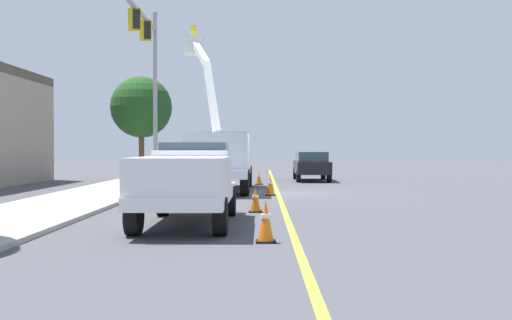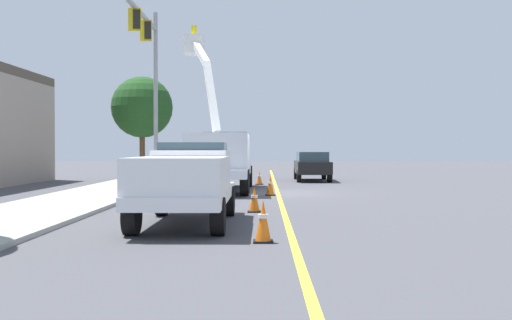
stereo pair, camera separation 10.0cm
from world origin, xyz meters
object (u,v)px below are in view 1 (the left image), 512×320
(service_pickup_truck, at_px, (188,180))
(traffic_cone_mid_rear, at_px, (270,186))
(passing_minivan, at_px, (311,164))
(traffic_signal_mast, at_px, (149,64))
(traffic_cone_leading, at_px, (266,221))
(traffic_cone_mid_front, at_px, (255,200))
(traffic_cone_trailing, at_px, (259,178))
(utility_bucket_truck, at_px, (221,154))

(service_pickup_truck, height_order, traffic_cone_mid_rear, service_pickup_truck)
(passing_minivan, height_order, traffic_signal_mast, traffic_signal_mast)
(service_pickup_truck, xyz_separation_m, traffic_cone_leading, (-2.71, -1.92, -0.70))
(service_pickup_truck, bearing_deg, traffic_cone_leading, -144.70)
(traffic_cone_leading, bearing_deg, traffic_cone_mid_front, 2.75)
(service_pickup_truck, bearing_deg, passing_minivan, -13.63)
(traffic_cone_mid_rear, relative_size, traffic_cone_trailing, 1.16)
(passing_minivan, relative_size, traffic_cone_leading, 5.59)
(utility_bucket_truck, relative_size, service_pickup_truck, 1.46)
(service_pickup_truck, bearing_deg, traffic_signal_mast, 14.51)
(utility_bucket_truck, distance_m, traffic_cone_mid_front, 9.07)
(traffic_cone_mid_rear, height_order, traffic_cone_trailing, traffic_cone_mid_rear)
(traffic_cone_leading, height_order, traffic_cone_mid_rear, traffic_cone_leading)
(traffic_cone_mid_rear, bearing_deg, traffic_signal_mast, 47.49)
(utility_bucket_truck, distance_m, service_pickup_truck, 11.67)
(service_pickup_truck, relative_size, traffic_cone_leading, 6.52)
(passing_minivan, height_order, traffic_cone_mid_front, passing_minivan)
(utility_bucket_truck, xyz_separation_m, traffic_cone_trailing, (4.26, -1.68, -1.29))
(utility_bucket_truck, relative_size, passing_minivan, 1.71)
(service_pickup_truck, bearing_deg, utility_bucket_truck, -0.09)
(utility_bucket_truck, distance_m, traffic_cone_mid_rear, 3.71)
(utility_bucket_truck, bearing_deg, traffic_cone_mid_front, -169.51)
(utility_bucket_truck, distance_m, traffic_signal_mast, 6.37)
(service_pickup_truck, xyz_separation_m, traffic_cone_mid_rear, (8.92, -2.20, -0.72))
(traffic_cone_leading, height_order, traffic_cone_mid_front, traffic_cone_leading)
(service_pickup_truck, distance_m, traffic_signal_mast, 15.61)
(traffic_cone_mid_rear, xyz_separation_m, traffic_cone_trailing, (7.00, 0.49, -0.05))
(traffic_cone_leading, distance_m, traffic_cone_mid_rear, 11.64)
(traffic_cone_leading, bearing_deg, passing_minivan, -7.25)
(utility_bucket_truck, height_order, traffic_cone_mid_front, utility_bucket_truck)
(passing_minivan, relative_size, traffic_cone_trailing, 6.84)
(passing_minivan, relative_size, traffic_cone_mid_rear, 5.92)
(passing_minivan, height_order, traffic_cone_leading, passing_minivan)
(utility_bucket_truck, height_order, traffic_signal_mast, traffic_signal_mast)
(service_pickup_truck, bearing_deg, traffic_cone_mid_rear, -13.83)
(traffic_cone_mid_front, height_order, traffic_cone_trailing, traffic_cone_mid_front)
(utility_bucket_truck, relative_size, traffic_cone_mid_front, 10.91)
(passing_minivan, bearing_deg, traffic_signal_mast, 122.03)
(traffic_signal_mast, bearing_deg, utility_bucket_truck, -125.68)
(service_pickup_truck, distance_m, traffic_cone_mid_rear, 9.22)
(service_pickup_truck, distance_m, traffic_cone_leading, 3.39)
(traffic_cone_mid_front, xyz_separation_m, traffic_cone_mid_rear, (6.09, -0.54, 0.03))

